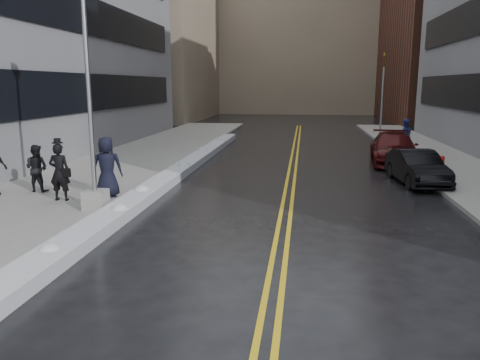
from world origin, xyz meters
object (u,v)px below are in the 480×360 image
(traffic_signal, at_px, (382,92))
(car_black, at_px, (417,167))
(fire_hydrant, at_px, (441,163))
(pedestrian_c, at_px, (107,167))
(pedestrian_fedora, at_px, (60,172))
(pedestrian_b, at_px, (37,168))
(pedestrian_east, at_px, (405,135))
(car_maroon, at_px, (394,148))
(lamppost, at_px, (91,132))

(traffic_signal, xyz_separation_m, car_black, (-1.00, -16.06, -2.72))
(fire_hydrant, relative_size, car_black, 0.18)
(traffic_signal, xyz_separation_m, pedestrian_c, (-12.09, -20.38, -2.22))
(pedestrian_fedora, xyz_separation_m, pedestrian_b, (-1.50, 1.14, -0.11))
(pedestrian_east, distance_m, car_black, 8.65)
(fire_hydrant, bearing_deg, pedestrian_b, -158.94)
(pedestrian_fedora, relative_size, car_maroon, 0.36)
(pedestrian_b, height_order, car_maroon, pedestrian_b)
(fire_hydrant, distance_m, pedestrian_fedora, 15.63)
(fire_hydrant, bearing_deg, pedestrian_fedora, -153.04)
(lamppost, relative_size, traffic_signal, 1.27)
(pedestrian_b, xyz_separation_m, car_black, (13.93, 3.88, -0.31))
(pedestrian_b, bearing_deg, lamppost, 150.52)
(pedestrian_fedora, xyz_separation_m, pedestrian_east, (13.63, 13.58, -0.02))
(traffic_signal, bearing_deg, pedestrian_east, -88.44)
(lamppost, bearing_deg, car_maroon, 45.43)
(fire_hydrant, relative_size, pedestrian_east, 0.39)
(car_black, bearing_deg, car_maroon, 83.56)
(car_maroon, bearing_deg, pedestrian_east, 76.45)
(lamppost, xyz_separation_m, pedestrian_c, (-0.29, 1.62, -1.35))
(fire_hydrant, xyz_separation_m, pedestrian_east, (-0.30, 6.49, 0.53))
(lamppost, height_order, car_maroon, lamppost)
(car_black, height_order, car_maroon, car_maroon)
(car_black, bearing_deg, pedestrian_east, 75.55)
(car_black, bearing_deg, pedestrian_fedora, -164.43)
(traffic_signal, relative_size, car_maroon, 1.13)
(pedestrian_fedora, xyz_separation_m, pedestrian_c, (1.33, 0.70, 0.08))
(pedestrian_fedora, bearing_deg, car_maroon, -144.21)
(fire_hydrant, xyz_separation_m, traffic_signal, (-0.50, 14.00, 2.85))
(pedestrian_b, bearing_deg, pedestrian_c, 175.02)
(pedestrian_east, distance_m, car_maroon, 3.74)
(traffic_signal, relative_size, pedestrian_b, 3.55)
(traffic_signal, bearing_deg, car_maroon, -95.18)
(pedestrian_east, bearing_deg, pedestrian_b, 36.58)
(traffic_signal, height_order, car_maroon, traffic_signal)
(lamppost, distance_m, traffic_signal, 24.98)
(pedestrian_b, bearing_deg, car_maroon, -143.53)
(traffic_signal, bearing_deg, pedestrian_b, -126.82)
(fire_hydrant, relative_size, pedestrian_c, 0.35)
(lamppost, xyz_separation_m, pedestrian_b, (-3.13, 2.06, -1.54))
(traffic_signal, relative_size, pedestrian_c, 2.91)
(traffic_signal, bearing_deg, car_black, -93.56)
(car_black, bearing_deg, pedestrian_b, -170.88)
(pedestrian_b, relative_size, pedestrian_east, 0.90)
(pedestrian_east, bearing_deg, traffic_signal, -91.27)
(pedestrian_fedora, distance_m, car_maroon, 15.98)
(fire_hydrant, height_order, traffic_signal, traffic_signal)
(fire_hydrant, distance_m, pedestrian_c, 14.13)
(traffic_signal, relative_size, pedestrian_east, 3.21)
(pedestrian_b, distance_m, pedestrian_c, 2.88)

